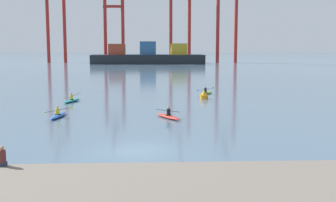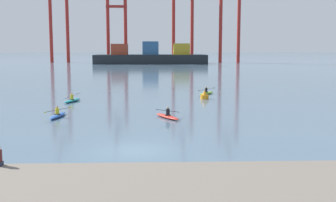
{
  "view_description": "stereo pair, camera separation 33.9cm",
  "coord_description": "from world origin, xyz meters",
  "px_view_note": "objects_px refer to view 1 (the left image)",
  "views": [
    {
      "loc": [
        0.73,
        -22.71,
        5.7
      ],
      "look_at": [
        2.5,
        16.65,
        0.6
      ],
      "focal_mm": 44.97,
      "sensor_mm": 36.0,
      "label": 1
    },
    {
      "loc": [
        1.07,
        -22.72,
        5.7
      ],
      "look_at": [
        2.5,
        16.65,
        0.6
      ],
      "focal_mm": 44.97,
      "sensor_mm": 36.0,
      "label": 2
    }
  ],
  "objects_px": {
    "container_barge": "(148,56)",
    "gantry_crane_east": "(227,7)",
    "gantry_crane_east_mid": "(180,10)",
    "kayak_blue": "(58,115)",
    "gantry_crane_west_mid": "(114,17)",
    "kayak_lime": "(206,93)",
    "kayak_teal": "(72,100)",
    "kayak_red": "(168,116)",
    "channel_buoy": "(204,96)",
    "seated_onlooker": "(2,157)",
    "gantry_crane_west": "(55,9)"
  },
  "relations": [
    {
      "from": "gantry_crane_west_mid",
      "to": "kayak_teal",
      "type": "height_order",
      "value": "gantry_crane_west_mid"
    },
    {
      "from": "gantry_crane_east",
      "to": "kayak_red",
      "type": "height_order",
      "value": "gantry_crane_east"
    },
    {
      "from": "container_barge",
      "to": "gantry_crane_west",
      "type": "xyz_separation_m",
      "value": [
        -32.94,
        12.44,
        16.64
      ]
    },
    {
      "from": "kayak_blue",
      "to": "kayak_red",
      "type": "xyz_separation_m",
      "value": [
        8.9,
        -0.78,
        -0.0
      ]
    },
    {
      "from": "gantry_crane_west",
      "to": "gantry_crane_west_mid",
      "type": "distance_m",
      "value": 21.38
    },
    {
      "from": "kayak_blue",
      "to": "kayak_lime",
      "type": "relative_size",
      "value": 1.09
    },
    {
      "from": "gantry_crane_east_mid",
      "to": "kayak_lime",
      "type": "distance_m",
      "value": 107.05
    },
    {
      "from": "gantry_crane_west_mid",
      "to": "gantry_crane_east",
      "type": "xyz_separation_m",
      "value": [
        40.16,
        -0.54,
        3.74
      ]
    },
    {
      "from": "container_barge",
      "to": "kayak_red",
      "type": "height_order",
      "value": "container_barge"
    },
    {
      "from": "gantry_crane_west_mid",
      "to": "kayak_teal",
      "type": "relative_size",
      "value": 9.0
    },
    {
      "from": "gantry_crane_west_mid",
      "to": "channel_buoy",
      "type": "xyz_separation_m",
      "value": [
        18.38,
        -105.51,
        -15.58
      ]
    },
    {
      "from": "gantry_crane_east_mid",
      "to": "gantry_crane_east",
      "type": "xyz_separation_m",
      "value": [
        16.39,
        -4.84,
        0.82
      ]
    },
    {
      "from": "gantry_crane_east_mid",
      "to": "kayak_lime",
      "type": "height_order",
      "value": "gantry_crane_east_mid"
    },
    {
      "from": "gantry_crane_west",
      "to": "seated_onlooker",
      "type": "relative_size",
      "value": 43.76
    },
    {
      "from": "kayak_blue",
      "to": "kayak_lime",
      "type": "bearing_deg",
      "value": 48.55
    },
    {
      "from": "kayak_blue",
      "to": "kayak_red",
      "type": "bearing_deg",
      "value": -4.99
    },
    {
      "from": "gantry_crane_west_mid",
      "to": "gantry_crane_east",
      "type": "bearing_deg",
      "value": -0.77
    },
    {
      "from": "container_barge",
      "to": "kayak_red",
      "type": "relative_size",
      "value": 11.41
    },
    {
      "from": "kayak_lime",
      "to": "kayak_teal",
      "type": "xyz_separation_m",
      "value": [
        -14.85,
        -6.43,
        0.0
      ]
    },
    {
      "from": "gantry_crane_west_mid",
      "to": "kayak_lime",
      "type": "height_order",
      "value": "gantry_crane_west_mid"
    },
    {
      "from": "container_barge",
      "to": "gantry_crane_east",
      "type": "xyz_separation_m",
      "value": [
        28.14,
        8.89,
        17.21
      ]
    },
    {
      "from": "gantry_crane_west",
      "to": "gantry_crane_east_mid",
      "type": "relative_size",
      "value": 0.98
    },
    {
      "from": "gantry_crane_west",
      "to": "kayak_teal",
      "type": "distance_m",
      "value": 114.86
    },
    {
      "from": "kayak_blue",
      "to": "kayak_teal",
      "type": "relative_size",
      "value": 1.0
    },
    {
      "from": "gantry_crane_west",
      "to": "channel_buoy",
      "type": "bearing_deg",
      "value": -70.09
    },
    {
      "from": "channel_buoy",
      "to": "kayak_teal",
      "type": "xyz_separation_m",
      "value": [
        -14.06,
        -1.92,
        -0.19
      ]
    },
    {
      "from": "container_barge",
      "to": "kayak_teal",
      "type": "bearing_deg",
      "value": -94.5
    },
    {
      "from": "kayak_red",
      "to": "gantry_crane_east",
      "type": "bearing_deg",
      "value": 77.36
    },
    {
      "from": "gantry_crane_west_mid",
      "to": "kayak_red",
      "type": "distance_m",
      "value": 119.73
    },
    {
      "from": "container_barge",
      "to": "seated_onlooker",
      "type": "height_order",
      "value": "container_barge"
    },
    {
      "from": "gantry_crane_east",
      "to": "seated_onlooker",
      "type": "distance_m",
      "value": 138.31
    },
    {
      "from": "gantry_crane_east_mid",
      "to": "container_barge",
      "type": "bearing_deg",
      "value": -130.54
    },
    {
      "from": "kayak_teal",
      "to": "seated_onlooker",
      "type": "bearing_deg",
      "value": -86.15
    },
    {
      "from": "gantry_crane_east_mid",
      "to": "kayak_blue",
      "type": "relative_size",
      "value": 11.54
    },
    {
      "from": "kayak_blue",
      "to": "seated_onlooker",
      "type": "relative_size",
      "value": 3.85
    },
    {
      "from": "kayak_teal",
      "to": "kayak_red",
      "type": "height_order",
      "value": "kayak_teal"
    },
    {
      "from": "kayak_teal",
      "to": "seated_onlooker",
      "type": "xyz_separation_m",
      "value": [
        1.74,
        -25.84,
        0.83
      ]
    },
    {
      "from": "container_barge",
      "to": "kayak_lime",
      "type": "relative_size",
      "value": 11.84
    },
    {
      "from": "gantry_crane_west",
      "to": "gantry_crane_east_mid",
      "type": "xyz_separation_m",
      "value": [
        44.7,
        1.29,
        -0.25
      ]
    },
    {
      "from": "kayak_teal",
      "to": "container_barge",
      "type": "bearing_deg",
      "value": 85.5
    },
    {
      "from": "gantry_crane_west",
      "to": "kayak_red",
      "type": "bearing_deg",
      "value": -73.95
    },
    {
      "from": "gantry_crane_west",
      "to": "channel_buoy",
      "type": "height_order",
      "value": "gantry_crane_west"
    },
    {
      "from": "kayak_teal",
      "to": "kayak_red",
      "type": "relative_size",
      "value": 1.04
    },
    {
      "from": "kayak_red",
      "to": "gantry_crane_east_mid",
      "type": "bearing_deg",
      "value": 85.36
    },
    {
      "from": "container_barge",
      "to": "kayak_lime",
      "type": "bearing_deg",
      "value": -85.54
    },
    {
      "from": "gantry_crane_west",
      "to": "seated_onlooker",
      "type": "height_order",
      "value": "gantry_crane_west"
    },
    {
      "from": "gantry_crane_west_mid",
      "to": "gantry_crane_east",
      "type": "relative_size",
      "value": 0.75
    },
    {
      "from": "container_barge",
      "to": "channel_buoy",
      "type": "relative_size",
      "value": 37.46
    },
    {
      "from": "gantry_crane_west_mid",
      "to": "kayak_lime",
      "type": "bearing_deg",
      "value": -79.26
    },
    {
      "from": "container_barge",
      "to": "kayak_blue",
      "type": "distance_m",
      "value": 107.92
    }
  ]
}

